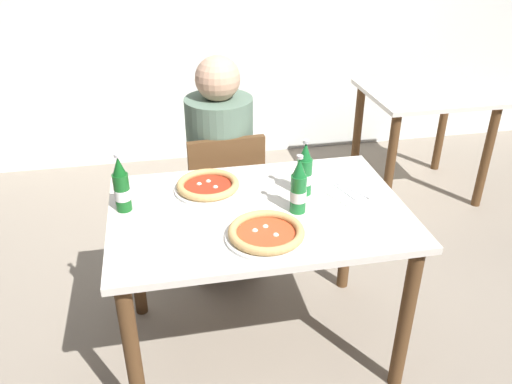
# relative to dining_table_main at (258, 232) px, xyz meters

# --- Properties ---
(ground_plane) EXTENTS (8.00, 8.00, 0.00)m
(ground_plane) POSITION_rel_dining_table_main_xyz_m (0.00, 0.00, -0.64)
(ground_plane) COLOR gray
(dining_table_main) EXTENTS (1.20, 0.80, 0.75)m
(dining_table_main) POSITION_rel_dining_table_main_xyz_m (0.00, 0.00, 0.00)
(dining_table_main) COLOR silver
(dining_table_main) RESTS_ON ground_plane
(chair_behind_table) EXTENTS (0.42, 0.42, 0.85)m
(chair_behind_table) POSITION_rel_dining_table_main_xyz_m (-0.06, 0.61, -0.15)
(chair_behind_table) COLOR brown
(chair_behind_table) RESTS_ON ground_plane
(diner_seated) EXTENTS (0.34, 0.34, 1.21)m
(diner_seated) POSITION_rel_dining_table_main_xyz_m (-0.07, 0.66, -0.05)
(diner_seated) COLOR #2D3342
(diner_seated) RESTS_ON ground_plane
(dining_table_background) EXTENTS (0.80, 0.70, 0.75)m
(dining_table_background) POSITION_rel_dining_table_main_xyz_m (1.40, 1.28, -0.04)
(dining_table_background) COLOR silver
(dining_table_background) RESTS_ON ground_plane
(pizza_margherita_near) EXTENTS (0.29, 0.29, 0.04)m
(pizza_margherita_near) POSITION_rel_dining_table_main_xyz_m (-0.18, 0.19, 0.14)
(pizza_margherita_near) COLOR white
(pizza_margherita_near) RESTS_ON dining_table_main
(pizza_marinara_far) EXTENTS (0.31, 0.31, 0.04)m
(pizza_marinara_far) POSITION_rel_dining_table_main_xyz_m (-0.01, -0.21, 0.14)
(pizza_marinara_far) COLOR white
(pizza_marinara_far) RESTS_ON dining_table_main
(beer_bottle_left) EXTENTS (0.07, 0.07, 0.25)m
(beer_bottle_left) POSITION_rel_dining_table_main_xyz_m (-0.53, 0.10, 0.22)
(beer_bottle_left) COLOR #14591E
(beer_bottle_left) RESTS_ON dining_table_main
(beer_bottle_center) EXTENTS (0.07, 0.07, 0.25)m
(beer_bottle_center) POSITION_rel_dining_table_main_xyz_m (0.15, -0.05, 0.22)
(beer_bottle_center) COLOR #196B2D
(beer_bottle_center) RESTS_ON dining_table_main
(beer_bottle_right) EXTENTS (0.07, 0.07, 0.25)m
(beer_bottle_right) POSITION_rel_dining_table_main_xyz_m (0.21, 0.09, 0.22)
(beer_bottle_right) COLOR #196B2D
(beer_bottle_right) RESTS_ON dining_table_main
(napkin_with_cutlery) EXTENTS (0.24, 0.24, 0.01)m
(napkin_with_cutlery) POSITION_rel_dining_table_main_xyz_m (0.41, 0.06, 0.12)
(napkin_with_cutlery) COLOR white
(napkin_with_cutlery) RESTS_ON dining_table_main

